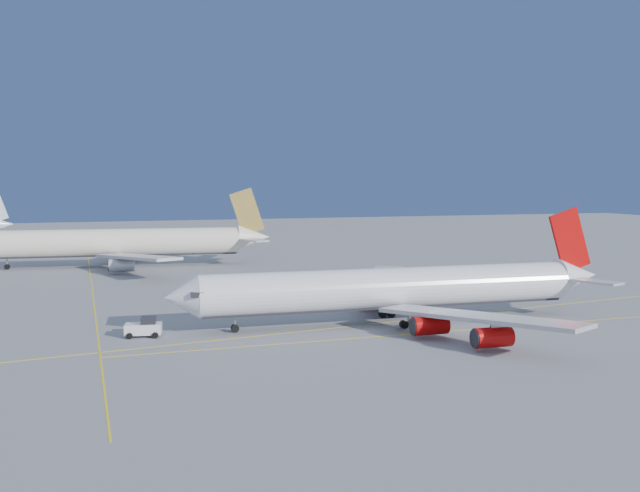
{
  "coord_description": "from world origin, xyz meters",
  "views": [
    {
      "loc": [
        -41.59,
        -91.9,
        18.75
      ],
      "look_at": [
        -0.61,
        29.57,
        7.0
      ],
      "focal_mm": 40.0,
      "sensor_mm": 36.0,
      "label": 1
    }
  ],
  "objects": [
    {
      "name": "airliner_etihad",
      "position": [
        -33.15,
        69.12,
        5.24
      ],
      "size": [
        66.04,
        60.71,
        17.23
      ],
      "rotation": [
        0.0,
        0.0,
        -0.1
      ],
      "color": "#EDE4CA",
      "rests_on": "ground"
    },
    {
      "name": "pushback_tug",
      "position": [
        -34.65,
        -4.98,
        1.12
      ],
      "size": [
        4.62,
        3.29,
        2.41
      ],
      "rotation": [
        0.0,
        0.0,
        -0.19
      ],
      "color": "white",
      "rests_on": "ground"
    },
    {
      "name": "taxiway_lines",
      "position": [
        -14.71,
        6.34,
        0.01
      ],
      "size": [
        118.86,
        140.0,
        0.02
      ],
      "color": "yellow",
      "rests_on": "ground"
    },
    {
      "name": "airliner_virgin",
      "position": [
        -1.66,
        -6.9,
        4.56
      ],
      "size": [
        61.26,
        55.05,
        15.12
      ],
      "rotation": [
        0.0,
        0.0,
        -0.04
      ],
      "color": "white",
      "rests_on": "ground"
    },
    {
      "name": "ground",
      "position": [
        0.0,
        0.0,
        0.0
      ],
      "size": [
        500.0,
        500.0,
        0.0
      ],
      "primitive_type": "plane",
      "color": "slate",
      "rests_on": "ground"
    }
  ]
}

